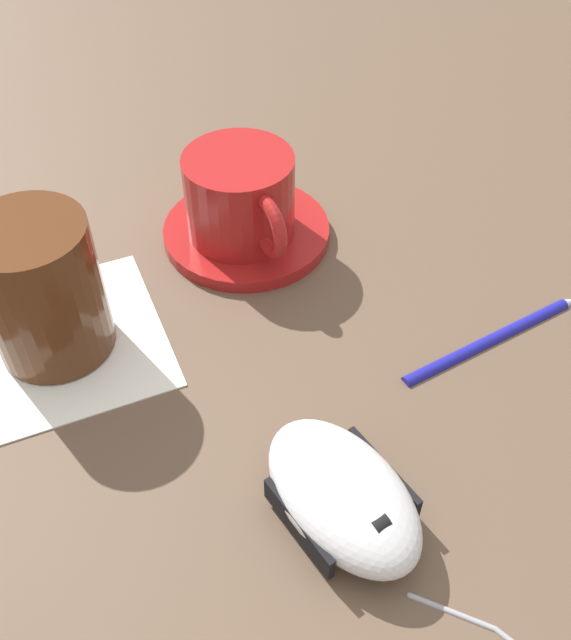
% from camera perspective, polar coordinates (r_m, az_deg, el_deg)
% --- Properties ---
extents(ground_plane, '(3.00, 3.00, 0.00)m').
position_cam_1_polar(ground_plane, '(0.49, -2.35, -2.44)').
color(ground_plane, brown).
extents(saucer, '(0.13, 0.13, 0.01)m').
position_cam_1_polar(saucer, '(0.57, -3.13, 7.07)').
color(saucer, maroon).
rests_on(saucer, ground).
extents(coffee_cup, '(0.11, 0.08, 0.07)m').
position_cam_1_polar(coffee_cup, '(0.54, -3.57, 9.78)').
color(coffee_cup, maroon).
rests_on(coffee_cup, saucer).
extents(computer_mouse, '(0.11, 0.07, 0.04)m').
position_cam_1_polar(computer_mouse, '(0.40, 4.57, -13.74)').
color(computer_mouse, silver).
rests_on(computer_mouse, ground).
extents(napkin_under_glass, '(0.17, 0.17, 0.00)m').
position_cam_1_polar(napkin_under_glass, '(0.51, -17.63, -1.76)').
color(napkin_under_glass, silver).
rests_on(napkin_under_glass, ground).
extents(drinking_glass, '(0.08, 0.08, 0.10)m').
position_cam_1_polar(drinking_glass, '(0.48, -18.92, 2.31)').
color(drinking_glass, '#4C2814').
rests_on(drinking_glass, napkin_under_glass).
extents(pen, '(0.03, 0.16, 0.01)m').
position_cam_1_polar(pen, '(0.51, 16.42, -1.16)').
color(pen, navy).
rests_on(pen, ground).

